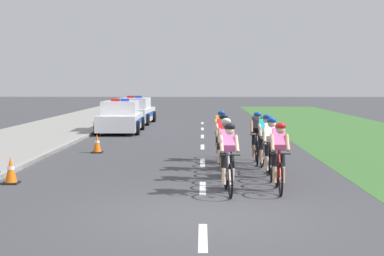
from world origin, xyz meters
TOP-DOWN VIEW (x-y plane):
  - ground_plane at (0.00, 0.00)m, footprint 160.00×160.00m
  - sidewalk_slab at (-7.27, 14.00)m, footprint 4.74×60.00m
  - kerb_edge at (-4.98, 14.00)m, footprint 0.16×60.00m
  - grass_verge at (7.04, 14.00)m, footprint 7.00×60.00m
  - lane_markings_centre at (0.00, 10.59)m, footprint 0.14×25.60m
  - cyclist_lead at (0.54, 1.95)m, footprint 0.43×1.72m
  - cyclist_second at (1.64, 2.17)m, footprint 0.43×1.72m
  - cyclist_third at (0.56, 3.62)m, footprint 0.42×1.72m
  - cyclist_fourth at (1.67, 3.87)m, footprint 0.43×1.72m
  - cyclist_fifth at (0.54, 5.19)m, footprint 0.43×1.72m
  - cyclist_sixth at (1.67, 5.19)m, footprint 0.43×1.72m
  - cyclist_seventh at (0.55, 6.96)m, footprint 0.43×1.72m
  - cyclist_eighth at (1.57, 6.36)m, footprint 0.43×1.72m
  - police_car_nearest at (-3.85, 16.46)m, footprint 2.08×4.44m
  - police_car_second at (-3.85, 22.08)m, footprint 2.15×4.48m
  - traffic_cone_near at (-3.54, 8.83)m, footprint 0.36×0.36m
  - traffic_cone_mid at (-4.48, 3.06)m, footprint 0.36×0.36m

SIDE VIEW (x-z plane):
  - ground_plane at x=0.00m, z-range 0.00..0.00m
  - lane_markings_centre at x=0.00m, z-range 0.00..0.01m
  - grass_verge at x=7.04m, z-range 0.00..0.01m
  - sidewalk_slab at x=-7.27m, z-range 0.00..0.12m
  - kerb_edge at x=-4.98m, z-range 0.00..0.13m
  - traffic_cone_near at x=-3.54m, z-range -0.01..0.63m
  - traffic_cone_mid at x=-4.48m, z-range -0.01..0.63m
  - police_car_nearest at x=-3.85m, z-range -0.12..1.48m
  - police_car_second at x=-3.85m, z-range -0.12..1.48m
  - cyclist_lead at x=0.54m, z-range 0.00..1.57m
  - cyclist_second at x=1.64m, z-range 0.00..1.57m
  - cyclist_third at x=0.56m, z-range 0.00..1.57m
  - cyclist_fourth at x=1.67m, z-range 0.00..1.57m
  - cyclist_fifth at x=0.54m, z-range 0.00..1.57m
  - cyclist_sixth at x=1.67m, z-range 0.00..1.57m
  - cyclist_seventh at x=0.55m, z-range 0.00..1.57m
  - cyclist_eighth at x=1.57m, z-range 0.00..1.57m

